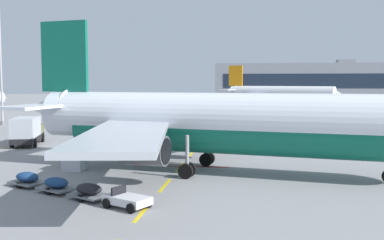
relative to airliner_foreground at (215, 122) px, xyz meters
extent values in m
cube|color=yellow|center=(-3.04, -11.15, -3.95)|extent=(0.24, 4.00, 0.01)
cube|color=yellow|center=(-3.04, -4.90, -3.95)|extent=(0.24, 4.00, 0.01)
cube|color=yellow|center=(-3.04, 1.73, -3.95)|extent=(0.24, 4.00, 0.01)
cube|color=yellow|center=(-3.04, 8.53, -3.95)|extent=(0.24, 4.00, 0.01)
cube|color=yellow|center=(-3.04, 14.33, -3.95)|extent=(0.24, 4.00, 0.01)
cube|color=yellow|center=(-3.04, 20.11, -3.95)|extent=(0.24, 4.00, 0.01)
cube|color=yellow|center=(-3.04, 27.54, -3.95)|extent=(0.24, 4.00, 0.01)
cube|color=yellow|center=(-3.04, 33.46, -3.95)|extent=(0.24, 4.00, 0.01)
cube|color=yellow|center=(-3.04, 40.41, -3.95)|extent=(0.24, 4.00, 0.01)
cube|color=yellow|center=(-3.04, 46.42, -3.95)|extent=(0.24, 4.00, 0.01)
cube|color=yellow|center=(-3.04, 52.44, -3.95)|extent=(0.24, 4.00, 0.01)
cube|color=yellow|center=(-3.04, 59.73, -3.95)|extent=(0.24, 4.00, 0.01)
cube|color=yellow|center=(-3.04, 65.81, -3.95)|extent=(0.24, 4.00, 0.01)
cube|color=#B21414|center=(-3.04, 2.18, -3.95)|extent=(8.00, 0.40, 0.01)
cylinder|color=silver|center=(0.57, -0.11, 0.35)|extent=(30.28, 9.39, 3.80)
cylinder|color=#0F604C|center=(0.57, -0.11, -0.69)|extent=(24.72, 8.04, 3.50)
cone|color=silver|center=(-14.89, 2.85, 0.83)|extent=(4.73, 3.96, 3.23)
cube|color=#0F604C|center=(-13.18, 2.52, 5.25)|extent=(4.39, 1.18, 6.00)
cube|color=silver|center=(-13.26, 5.80, 1.11)|extent=(4.35, 6.89, 0.24)
cube|color=silver|center=(-14.46, -0.49, 1.11)|extent=(4.35, 6.89, 0.24)
cube|color=#B7BCC6|center=(-1.73, 8.99, -0.12)|extent=(12.68, 17.11, 0.36)
cube|color=#B7BCC6|center=(-4.93, -7.71, -0.12)|extent=(7.25, 17.52, 0.36)
cylinder|color=#4C4F54|center=(-2.44, 6.07, -1.57)|extent=(3.54, 2.66, 2.10)
cylinder|color=black|center=(-0.87, 5.77, -1.57)|extent=(0.45, 1.78, 1.79)
cylinder|color=#4C4F54|center=(-4.51, -4.74, -1.57)|extent=(3.54, 2.66, 2.10)
cylinder|color=black|center=(-2.94, -5.04, -1.57)|extent=(0.45, 1.78, 1.79)
cylinder|color=gray|center=(-0.90, 2.82, -2.09)|extent=(0.28, 0.28, 2.61)
cylinder|color=black|center=(-0.84, 3.16, -3.40)|extent=(1.15, 0.55, 1.10)
cylinder|color=black|center=(-0.97, 2.48, -3.40)|extent=(1.15, 0.55, 1.10)
cylinder|color=gray|center=(-1.88, -2.29, -2.09)|extent=(0.28, 0.28, 2.61)
cylinder|color=black|center=(-1.81, -1.94, -3.40)|extent=(1.15, 0.55, 1.10)
cylinder|color=black|center=(-1.94, -2.63, -3.40)|extent=(1.15, 0.55, 1.10)
cylinder|color=white|center=(10.58, 89.26, 0.20)|extent=(27.89, 15.68, 3.67)
cylinder|color=orange|center=(10.58, 89.26, -0.80)|extent=(22.86, 13.11, 3.38)
cone|color=white|center=(23.74, 83.08, 0.20)|extent=(4.59, 4.69, 3.60)
cone|color=white|center=(-3.20, 95.72, 0.66)|extent=(5.00, 4.55, 3.12)
cube|color=#192333|center=(22.82, 83.51, 0.85)|extent=(2.57, 3.15, 0.58)
cube|color=orange|center=(-1.67, 95.00, 4.94)|extent=(4.00, 2.12, 5.80)
cube|color=white|center=(-0.97, 98.09, 0.94)|extent=(5.43, 6.91, 0.23)
cube|color=white|center=(-3.60, 92.49, 0.94)|extent=(5.43, 6.91, 0.23)
cube|color=#B7BCC6|center=(10.59, 98.32, -0.25)|extent=(14.81, 14.98, 0.35)
cube|color=#B7BCC6|center=(3.61, 83.45, -0.25)|extent=(6.29, 16.81, 0.35)
cylinder|color=#4C4F54|center=(9.22, 95.76, -1.66)|extent=(3.66, 3.15, 2.03)
cylinder|color=black|center=(10.62, 95.10, -1.66)|extent=(0.84, 1.61, 1.72)
cylinder|color=#4C4F54|center=(4.71, 86.14, -1.66)|extent=(3.66, 3.15, 2.03)
cylinder|color=black|center=(6.11, 85.48, -1.66)|extent=(0.84, 1.61, 1.72)
cylinder|color=gray|center=(20.98, 84.37, -2.18)|extent=(0.27, 0.27, 2.57)
cylinder|color=black|center=(20.98, 84.37, -3.47)|extent=(0.98, 0.65, 0.96)
cylinder|color=gray|center=(9.89, 92.35, -2.16)|extent=(0.27, 0.27, 2.52)
cylinder|color=black|center=(10.04, 92.66, -3.42)|extent=(1.11, 0.76, 1.06)
cylinder|color=black|center=(9.75, 92.05, -3.42)|extent=(1.11, 0.76, 1.06)
cylinder|color=gray|center=(7.76, 87.80, -2.16)|extent=(0.27, 0.27, 2.52)
cylinder|color=black|center=(7.90, 88.11, -3.42)|extent=(1.11, 0.76, 1.06)
cylinder|color=black|center=(7.62, 87.50, -3.42)|extent=(1.11, 0.76, 1.06)
cone|color=silver|center=(-55.30, 64.30, -0.56)|extent=(3.87, 3.79, 2.94)
cube|color=black|center=(-22.10, 12.83, -3.21)|extent=(4.22, 7.39, 0.60)
cube|color=#606638|center=(-22.73, 15.05, -2.36)|extent=(2.87, 2.92, 1.10)
cube|color=#192333|center=(-23.05, 16.15, -2.26)|extent=(1.86, 0.58, 0.64)
cube|color=#B7BCC6|center=(-21.84, 11.88, -1.86)|extent=(3.61, 5.23, 2.10)
cylinder|color=black|center=(-23.87, 14.65, -3.47)|extent=(0.53, 1.00, 0.96)
cylinder|color=black|center=(-21.56, 15.31, -3.47)|extent=(0.53, 1.00, 0.96)
cylinder|color=black|center=(-22.65, 10.34, -3.47)|extent=(0.53, 1.00, 0.96)
cylinder|color=black|center=(-20.34, 11.00, -3.47)|extent=(0.53, 1.00, 0.96)
cube|color=silver|center=(-4.08, -10.59, -3.49)|extent=(2.95, 2.44, 0.44)
cube|color=black|center=(-4.66, -10.29, -3.09)|extent=(0.62, 1.05, 0.56)
cylinder|color=black|center=(-2.95, -10.39, -3.67)|extent=(0.58, 0.42, 0.56)
cylinder|color=black|center=(-3.59, -11.63, -3.67)|extent=(0.58, 0.42, 0.56)
cylinder|color=black|center=(-4.57, -9.55, -3.67)|extent=(0.58, 0.42, 0.56)
cylinder|color=black|center=(-5.21, -10.79, -3.67)|extent=(0.58, 0.42, 0.56)
cube|color=slate|center=(-6.83, -9.17, -3.67)|extent=(2.82, 2.43, 0.12)
ellipsoid|color=black|center=(-6.83, -9.17, -3.29)|extent=(2.17, 1.90, 0.64)
cylinder|color=black|center=(-6.52, -8.57, -3.73)|extent=(0.46, 0.33, 0.44)
cylinder|color=black|center=(-7.14, -9.77, -3.73)|extent=(0.46, 0.33, 0.44)
cube|color=slate|center=(-9.50, -7.79, -3.67)|extent=(2.82, 2.43, 0.12)
ellipsoid|color=navy|center=(-9.50, -7.79, -3.29)|extent=(2.17, 1.90, 0.64)
cylinder|color=black|center=(-9.19, -7.19, -3.73)|extent=(0.46, 0.33, 0.44)
cylinder|color=black|center=(-9.81, -8.39, -3.73)|extent=(0.46, 0.33, 0.44)
cube|color=slate|center=(-12.16, -6.42, -3.67)|extent=(2.82, 2.43, 0.12)
ellipsoid|color=navy|center=(-12.16, -6.42, -3.29)|extent=(2.17, 1.90, 0.64)
cylinder|color=black|center=(-11.85, -5.82, -3.73)|extent=(0.46, 0.33, 0.44)
cylinder|color=black|center=(-12.47, -7.02, -3.73)|extent=(0.46, 0.33, 0.44)
cube|color=#B7BCC6|center=(-11.19, -0.60, -3.15)|extent=(1.65, 1.61, 1.60)
cube|color=silver|center=(-11.19, -0.60, -3.15)|extent=(1.62, 0.09, 1.36)
cylinder|color=slate|center=(-37.97, 34.88, -3.65)|extent=(0.70, 0.70, 0.60)
cylinder|color=#9EA0A5|center=(-37.97, 34.88, 10.86)|extent=(0.36, 0.36, 29.62)
cube|color=gray|center=(26.09, 136.75, 2.88)|extent=(71.86, 25.90, 13.66)
cube|color=#192333|center=(26.09, 123.74, 3.56)|extent=(66.11, 0.12, 4.92)
cube|color=gray|center=(36.87, 136.75, 10.51)|extent=(6.00, 5.00, 1.60)
camera|label=1|loc=(2.70, -34.57, 3.05)|focal=42.17mm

